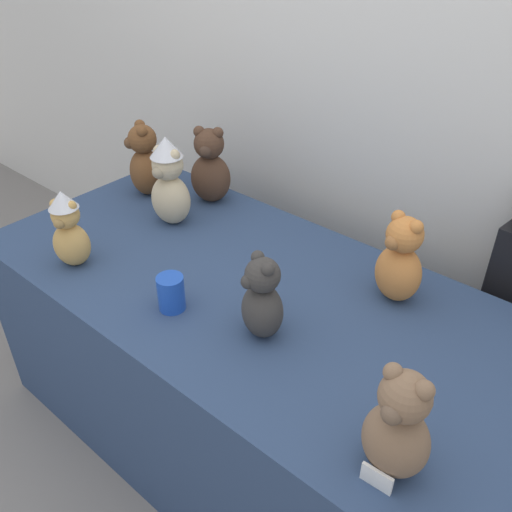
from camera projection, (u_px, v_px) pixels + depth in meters
name	position (u px, v px, depth m)	size (l,w,h in m)	color
ground_plane	(211.00, 484.00, 1.94)	(10.00, 10.00, 0.00)	gray
wall_back	(391.00, 59.00, 1.81)	(7.00, 0.08, 2.60)	silver
display_table	(256.00, 372.00, 1.89)	(1.90, 0.89, 0.74)	navy
teddy_bear_chestnut	(145.00, 162.00, 2.14)	(0.20, 0.19, 0.30)	brown
teddy_bear_charcoal	(262.00, 299.00, 1.45)	(0.16, 0.15, 0.26)	#383533
teddy_bear_honey	(69.00, 230.00, 1.73)	(0.15, 0.15, 0.27)	tan
teddy_bear_ginger	(400.00, 261.00, 1.58)	(0.17, 0.16, 0.28)	#D17F3D
teddy_bear_sand	(169.00, 182.00, 1.93)	(0.17, 0.14, 0.33)	#CCB78E
teddy_bear_cocoa	(210.00, 168.00, 2.09)	(0.20, 0.19, 0.31)	#4C3323
teddy_bear_mocha	(398.00, 427.00, 1.09)	(0.15, 0.13, 0.28)	#7F6047
party_cup_blue	(171.00, 293.00, 1.58)	(0.08, 0.08, 0.11)	blue
name_card_front_left	(377.00, 478.00, 1.11)	(0.07, 0.01, 0.05)	white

